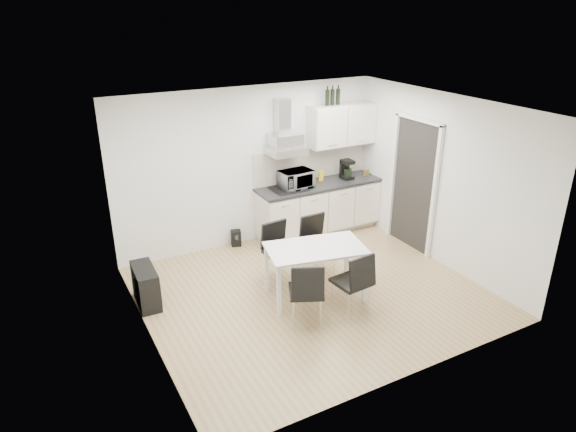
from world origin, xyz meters
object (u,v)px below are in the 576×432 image
Objects in this scene: chair_far_left at (281,253)px; guitar_amp at (146,286)px; chair_far_right at (319,246)px; kitchenette at (320,187)px; chair_near_right at (351,282)px; chair_near_left at (306,292)px; dining_table at (315,253)px; floor_speaker at (236,238)px.

chair_far_left is 1.35× the size of guitar_amp.
guitar_amp is (-1.89, 0.32, -0.17)m from chair_far_left.
chair_far_left is 1.92m from guitar_amp.
chair_far_right is (0.61, -0.04, 0.00)m from chair_far_left.
chair_far_right is 2.53m from guitar_amp.
chair_near_right is (-0.98, -2.39, -0.39)m from kitchenette.
guitar_amp is at bearing 165.06° from chair_near_left.
chair_near_right is (-0.19, -1.12, 0.00)m from chair_far_right.
chair_near_left is at bearing -119.31° from dining_table.
floor_speaker is (0.10, 2.48, -0.31)m from chair_near_left.
floor_speaker is (-0.54, 2.55, -0.31)m from chair_near_right.
chair_near_right reaches higher than floor_speaker.
chair_far_left is 1.43m from floor_speaker.
kitchenette reaches higher than dining_table.
kitchenette is 2.19m from dining_table.
chair_far_left is 3.27× the size of floor_speaker.
kitchenette is at bearing -144.61° from chair_far_left.
dining_table is 0.64m from chair_near_right.
dining_table is 1.63× the size of chair_far_right.
chair_near_right is at bearing -57.96° from dining_table.
chair_near_right is 2.63m from floor_speaker.
kitchenette is at bearing 68.90° from dining_table.
chair_far_left is (-1.40, -1.23, -0.39)m from kitchenette.
kitchenette reaches higher than guitar_amp.
kitchenette is 2.86× the size of chair_near_left.
chair_near_right is 1.35× the size of guitar_amp.
kitchenette reaches higher than chair_far_right.
chair_near_right is (0.41, -1.16, 0.00)m from chair_far_left.
chair_far_right is at bearing 74.40° from chair_near_right.
chair_near_right is 2.74m from guitar_amp.
chair_far_right is at bearing 170.17° from chair_far_left.
chair_far_left is 1.11m from chair_near_left.
floor_speaker is (-0.33, 1.99, -0.53)m from dining_table.
guitar_amp is (-1.67, 1.40, -0.17)m from chair_near_left.
chair_near_left is 1.00× the size of chair_near_right.
chair_near_left reaches higher than dining_table.
kitchenette is 1.76× the size of dining_table.
dining_table is 0.68m from chair_near_left.
chair_near_left is 1.35× the size of guitar_amp.
chair_far_right is (-0.79, -1.27, -0.39)m from kitchenette.
guitar_amp is at bearing -164.47° from kitchenette.
chair_far_left reaches higher than dining_table.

